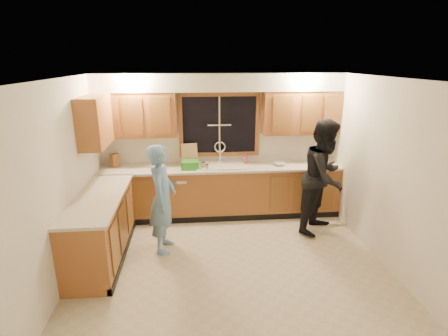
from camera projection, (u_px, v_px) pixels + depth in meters
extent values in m
plane|color=beige|center=(231.00, 262.00, 4.88)|extent=(4.20, 4.20, 0.00)
plane|color=white|center=(232.00, 78.00, 4.14)|extent=(4.20, 4.20, 0.00)
plane|color=silver|center=(219.00, 144.00, 6.31)|extent=(4.20, 0.00, 4.20)
plane|color=silver|center=(63.00, 183.00, 4.32)|extent=(0.00, 3.80, 3.80)
plane|color=silver|center=(386.00, 173.00, 4.69)|extent=(0.00, 3.80, 3.80)
cube|color=#A3602F|center=(221.00, 192.00, 6.27)|extent=(4.20, 0.60, 0.88)
cube|color=#A3602F|center=(101.00, 228.00, 4.92)|extent=(0.60, 1.90, 0.88)
cube|color=beige|center=(221.00, 168.00, 6.12)|extent=(4.20, 0.63, 0.04)
cube|color=beige|center=(99.00, 198.00, 4.79)|extent=(0.63, 1.90, 0.04)
cube|color=#A3602F|center=(136.00, 115.00, 5.86)|extent=(1.35, 0.33, 0.75)
cube|color=#A3602F|center=(301.00, 113.00, 6.11)|extent=(1.35, 0.33, 0.75)
cube|color=#A3602F|center=(95.00, 121.00, 5.23)|extent=(0.33, 0.90, 0.75)
cube|color=white|center=(220.00, 82.00, 5.82)|extent=(4.20, 0.35, 0.30)
cube|color=black|center=(219.00, 125.00, 6.21)|extent=(1.30, 0.01, 1.00)
cube|color=#A3602F|center=(219.00, 94.00, 6.04)|extent=(1.44, 0.03, 0.07)
cube|color=#A3602F|center=(220.00, 154.00, 6.36)|extent=(1.44, 0.03, 0.07)
cube|color=#A3602F|center=(181.00, 126.00, 6.14)|extent=(0.07, 0.03, 1.00)
cube|color=#A3602F|center=(257.00, 124.00, 6.26)|extent=(0.07, 0.03, 1.00)
cube|color=white|center=(221.00, 166.00, 6.12)|extent=(0.86, 0.52, 0.03)
cube|color=white|center=(209.00, 171.00, 6.13)|extent=(0.38, 0.42, 0.18)
cube|color=white|center=(233.00, 170.00, 6.17)|extent=(0.38, 0.42, 0.18)
cylinder|color=silver|center=(220.00, 155.00, 6.27)|extent=(0.04, 0.04, 0.28)
torus|color=silver|center=(220.00, 147.00, 6.23)|extent=(0.21, 0.03, 0.21)
cube|color=silver|center=(173.00, 195.00, 6.20)|extent=(0.60, 0.56, 0.82)
cube|color=silver|center=(90.00, 248.00, 4.38)|extent=(0.58, 0.75, 0.90)
imported|color=#6897C5|center=(162.00, 199.00, 5.00)|extent=(0.44, 0.62, 1.60)
imported|color=black|center=(324.00, 177.00, 5.57)|extent=(1.12, 1.13, 1.85)
cube|color=brown|center=(115.00, 160.00, 6.09)|extent=(0.16, 0.16, 0.23)
cube|color=tan|center=(190.00, 154.00, 6.18)|extent=(0.30, 0.15, 0.38)
cube|color=green|center=(190.00, 165.00, 5.98)|extent=(0.31, 0.29, 0.14)
imported|color=#E55784|center=(245.00, 158.00, 6.31)|extent=(0.09, 0.09, 0.17)
imported|color=silver|center=(279.00, 164.00, 6.18)|extent=(0.24, 0.24, 0.05)
cylinder|color=beige|center=(207.00, 167.00, 5.88)|extent=(0.07, 0.07, 0.11)
cylinder|color=beige|center=(204.00, 166.00, 5.95)|extent=(0.08, 0.08, 0.12)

